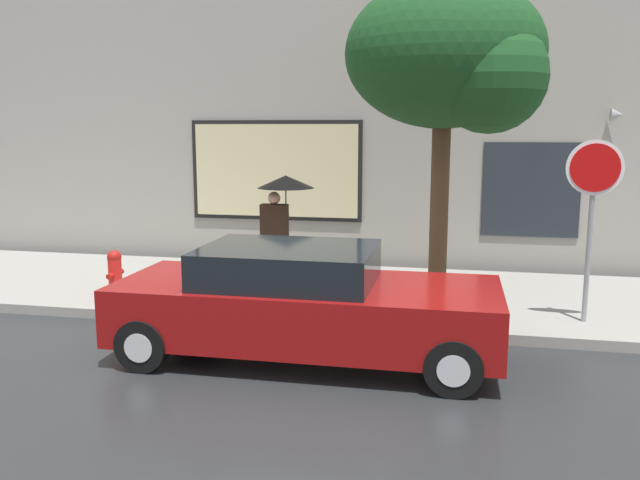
{
  "coord_description": "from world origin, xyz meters",
  "views": [
    {
      "loc": [
        1.87,
        -7.68,
        2.86
      ],
      "look_at": [
        -0.1,
        1.8,
        1.2
      ],
      "focal_mm": 36.67,
      "sensor_mm": 36.0,
      "label": 1
    }
  ],
  "objects_px": {
    "fire_hydrant": "(115,273)",
    "street_tree": "(453,60)",
    "parked_car": "(303,303)",
    "pedestrian_with_umbrella": "(282,197)",
    "stop_sign": "(593,195)"
  },
  "relations": [
    {
      "from": "parked_car",
      "to": "pedestrian_with_umbrella",
      "type": "height_order",
      "value": "pedestrian_with_umbrella"
    },
    {
      "from": "street_tree",
      "to": "parked_car",
      "type": "bearing_deg",
      "value": -129.8
    },
    {
      "from": "parked_car",
      "to": "stop_sign",
      "type": "height_order",
      "value": "stop_sign"
    },
    {
      "from": "fire_hydrant",
      "to": "street_tree",
      "type": "distance_m",
      "value": 6.29
    },
    {
      "from": "parked_car",
      "to": "fire_hydrant",
      "type": "height_order",
      "value": "parked_car"
    },
    {
      "from": "parked_car",
      "to": "street_tree",
      "type": "bearing_deg",
      "value": 50.2
    },
    {
      "from": "fire_hydrant",
      "to": "pedestrian_with_umbrella",
      "type": "distance_m",
      "value": 3.08
    },
    {
      "from": "parked_car",
      "to": "street_tree",
      "type": "height_order",
      "value": "street_tree"
    },
    {
      "from": "parked_car",
      "to": "pedestrian_with_umbrella",
      "type": "relative_size",
      "value": 2.48
    },
    {
      "from": "stop_sign",
      "to": "street_tree",
      "type": "bearing_deg",
      "value": 172.82
    },
    {
      "from": "street_tree",
      "to": "pedestrian_with_umbrella",
      "type": "bearing_deg",
      "value": 156.34
    },
    {
      "from": "pedestrian_with_umbrella",
      "to": "stop_sign",
      "type": "relative_size",
      "value": 0.74
    },
    {
      "from": "parked_car",
      "to": "pedestrian_with_umbrella",
      "type": "bearing_deg",
      "value": 109.22
    },
    {
      "from": "parked_car",
      "to": "stop_sign",
      "type": "distance_m",
      "value": 4.28
    },
    {
      "from": "pedestrian_with_umbrella",
      "to": "stop_sign",
      "type": "height_order",
      "value": "stop_sign"
    }
  ]
}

